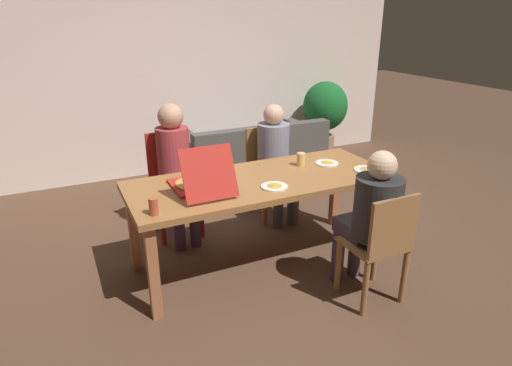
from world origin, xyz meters
The scene contains 17 objects.
ground_plane centered at (0.00, 0.00, 0.00)m, with size 20.00×20.00×0.00m, color brown.
back_wall centered at (0.00, 2.66, 1.48)m, with size 6.61×0.12×2.96m, color silver.
dining_table centered at (0.00, 0.00, 0.69)m, with size 2.12×0.85×0.77m.
chair_0 centered at (0.51, -0.87, 0.48)m, with size 0.41×0.38×0.88m.
person_0 centered at (0.51, -0.74, 0.68)m, with size 0.33×0.51×1.15m.
chair_1 centered at (-0.49, 0.90, 0.52)m, with size 0.43×0.39×0.97m.
person_1 centered at (-0.49, 0.76, 0.74)m, with size 0.29×0.51×1.27m.
chair_2 centered at (0.51, 0.87, 0.49)m, with size 0.43×0.44×0.91m.
person_2 centered at (0.51, 0.73, 0.69)m, with size 0.32×0.48×1.18m.
pizza_box_0 centered at (-0.51, 0.00, 0.82)m, with size 0.39×0.56×0.37m.
plate_0 centered at (0.01, -0.21, 0.78)m, with size 0.21×0.21×0.03m.
plate_1 centered at (0.89, -0.22, 0.78)m, with size 0.23×0.23×0.03m.
plate_2 centered at (0.68, 0.08, 0.78)m, with size 0.20×0.20×0.03m.
drinking_glass_0 centered at (0.44, 0.13, 0.82)m, with size 0.07×0.07×0.12m, color #E7C067.
drinking_glass_1 centered at (-0.93, -0.30, 0.82)m, with size 0.06×0.06×0.12m, color #BC4E31.
couch centered at (0.86, 2.01, 0.26)m, with size 1.81×0.89×0.72m.
potted_plant centered at (2.09, 2.21, 0.70)m, with size 0.63×0.63×1.11m.
Camera 1 is at (-1.44, -2.93, 2.01)m, focal length 30.65 mm.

